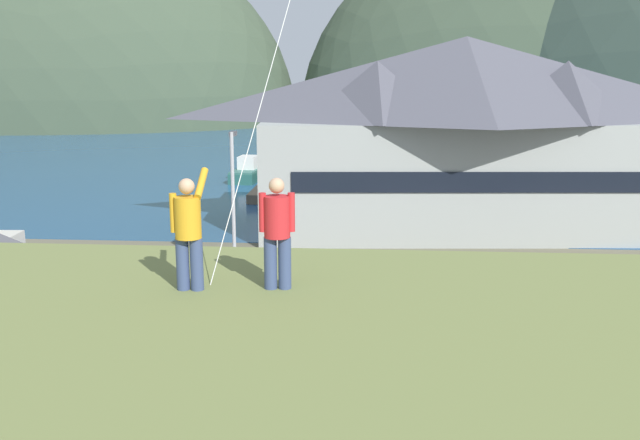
{
  "coord_description": "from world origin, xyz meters",
  "views": [
    {
      "loc": [
        3.12,
        -19.02,
        9.26
      ],
      "look_at": [
        1.02,
        9.0,
        3.28
      ],
      "focal_mm": 38.98,
      "sensor_mm": 36.0,
      "label": 1
    }
  ],
  "objects_px": {
    "moored_boat_outer_mooring": "(326,175)",
    "parked_car_front_row_red": "(609,287)",
    "wharf_dock": "(283,183)",
    "parked_car_mid_row_center": "(346,281)",
    "parked_car_back_row_left": "(69,336)",
    "parked_car_corner_spot": "(178,296)",
    "parking_light_pole": "(233,196)",
    "person_companion": "(277,230)",
    "parked_car_mid_row_near": "(297,338)",
    "person_kite_flyer": "(188,230)",
    "parked_car_front_row_silver": "(562,352)",
    "harbor_lodge": "(464,128)",
    "parked_car_lone_by_shed": "(81,281)",
    "moored_boat_wharfside": "(250,172)"
  },
  "relations": [
    {
      "from": "parked_car_mid_row_center",
      "to": "parked_car_mid_row_near",
      "type": "bearing_deg",
      "value": -102.06
    },
    {
      "from": "parked_car_front_row_red",
      "to": "wharf_dock",
      "type": "bearing_deg",
      "value": 119.48
    },
    {
      "from": "moored_boat_wharfside",
      "to": "parked_car_corner_spot",
      "type": "bearing_deg",
      "value": -84.34
    },
    {
      "from": "wharf_dock",
      "to": "person_kite_flyer",
      "type": "relative_size",
      "value": 8.55
    },
    {
      "from": "parked_car_lone_by_shed",
      "to": "person_kite_flyer",
      "type": "relative_size",
      "value": 2.32
    },
    {
      "from": "harbor_lodge",
      "to": "person_companion",
      "type": "bearing_deg",
      "value": -102.24
    },
    {
      "from": "harbor_lodge",
      "to": "parking_light_pole",
      "type": "height_order",
      "value": "harbor_lodge"
    },
    {
      "from": "moored_boat_outer_mooring",
      "to": "parked_car_front_row_silver",
      "type": "bearing_deg",
      "value": -75.9
    },
    {
      "from": "harbor_lodge",
      "to": "parked_car_mid_row_near",
      "type": "xyz_separation_m",
      "value": [
        -7.69,
        -21.27,
        -4.97
      ]
    },
    {
      "from": "parked_car_front_row_silver",
      "to": "parked_car_mid_row_near",
      "type": "distance_m",
      "value": 8.09
    },
    {
      "from": "parked_car_front_row_silver",
      "to": "parked_car_mid_row_near",
      "type": "xyz_separation_m",
      "value": [
        -8.07,
        0.54,
        0.0
      ]
    },
    {
      "from": "person_companion",
      "to": "parked_car_back_row_left",
      "type": "bearing_deg",
      "value": 129.34
    },
    {
      "from": "moored_boat_outer_mooring",
      "to": "parked_car_back_row_left",
      "type": "bearing_deg",
      "value": -98.48
    },
    {
      "from": "parked_car_front_row_silver",
      "to": "parked_car_mid_row_center",
      "type": "distance_m",
      "value": 9.52
    },
    {
      "from": "parked_car_front_row_red",
      "to": "parked_car_corner_spot",
      "type": "distance_m",
      "value": 16.68
    },
    {
      "from": "parked_car_mid_row_center",
      "to": "parked_car_back_row_left",
      "type": "distance_m",
      "value": 10.78
    },
    {
      "from": "wharf_dock",
      "to": "parked_car_corner_spot",
      "type": "distance_m",
      "value": 31.83
    },
    {
      "from": "parked_car_mid_row_near",
      "to": "parked_car_lone_by_shed",
      "type": "xyz_separation_m",
      "value": [
        -9.28,
        5.37,
        0.0
      ]
    },
    {
      "from": "parked_car_mid_row_near",
      "to": "parked_car_corner_spot",
      "type": "distance_m",
      "value": 6.2
    },
    {
      "from": "parked_car_mid_row_near",
      "to": "harbor_lodge",
      "type": "bearing_deg",
      "value": 70.12
    },
    {
      "from": "parking_light_pole",
      "to": "person_companion",
      "type": "relative_size",
      "value": 3.83
    },
    {
      "from": "moored_boat_outer_mooring",
      "to": "parked_car_corner_spot",
      "type": "bearing_deg",
      "value": -95.6
    },
    {
      "from": "parking_light_pole",
      "to": "person_companion",
      "type": "distance_m",
      "value": 20.06
    },
    {
      "from": "moored_boat_wharfside",
      "to": "person_companion",
      "type": "bearing_deg",
      "value": -79.43
    },
    {
      "from": "parking_light_pole",
      "to": "parked_car_corner_spot",
      "type": "bearing_deg",
      "value": -102.26
    },
    {
      "from": "parked_car_lone_by_shed",
      "to": "wharf_dock",
      "type": "bearing_deg",
      "value": 81.99
    },
    {
      "from": "moored_boat_outer_mooring",
      "to": "parked_car_mid_row_center",
      "type": "distance_m",
      "value": 31.73
    },
    {
      "from": "parked_car_corner_spot",
      "to": "parking_light_pole",
      "type": "bearing_deg",
      "value": 77.74
    },
    {
      "from": "parked_car_front_row_red",
      "to": "parked_car_mid_row_center",
      "type": "relative_size",
      "value": 0.99
    },
    {
      "from": "moored_boat_wharfside",
      "to": "parked_car_front_row_silver",
      "type": "bearing_deg",
      "value": -67.58
    },
    {
      "from": "person_companion",
      "to": "parked_car_mid_row_near",
      "type": "bearing_deg",
      "value": 94.75
    },
    {
      "from": "person_companion",
      "to": "parked_car_corner_spot",
      "type": "bearing_deg",
      "value": 112.23
    },
    {
      "from": "parked_car_mid_row_near",
      "to": "person_kite_flyer",
      "type": "xyz_separation_m",
      "value": [
        -0.49,
        -10.4,
        5.85
      ]
    },
    {
      "from": "person_kite_flyer",
      "to": "parked_car_front_row_red",
      "type": "bearing_deg",
      "value": 53.89
    },
    {
      "from": "moored_boat_outer_mooring",
      "to": "parked_car_mid_row_center",
      "type": "height_order",
      "value": "moored_boat_outer_mooring"
    },
    {
      "from": "parked_car_lone_by_shed",
      "to": "parked_car_corner_spot",
      "type": "bearing_deg",
      "value": -19.67
    },
    {
      "from": "parked_car_mid_row_center",
      "to": "parked_car_lone_by_shed",
      "type": "distance_m",
      "value": 10.63
    },
    {
      "from": "parked_car_front_row_silver",
      "to": "parked_car_mid_row_near",
      "type": "bearing_deg",
      "value": 176.14
    },
    {
      "from": "parked_car_front_row_silver",
      "to": "parked_car_front_row_red",
      "type": "height_order",
      "value": "same"
    },
    {
      "from": "parking_light_pole",
      "to": "person_kite_flyer",
      "type": "relative_size",
      "value": 3.59
    },
    {
      "from": "parking_light_pole",
      "to": "moored_boat_outer_mooring",
      "type": "bearing_deg",
      "value": 85.64
    },
    {
      "from": "wharf_dock",
      "to": "parked_car_front_row_red",
      "type": "height_order",
      "value": "parked_car_front_row_red"
    },
    {
      "from": "harbor_lodge",
      "to": "person_companion",
      "type": "height_order",
      "value": "harbor_lodge"
    },
    {
      "from": "parking_light_pole",
      "to": "parked_car_front_row_red",
      "type": "bearing_deg",
      "value": -10.55
    },
    {
      "from": "moored_boat_outer_mooring",
      "to": "parked_car_front_row_red",
      "type": "xyz_separation_m",
      "value": [
        13.17,
        -31.59,
        0.34
      ]
    },
    {
      "from": "parked_car_corner_spot",
      "to": "parked_car_mid_row_near",
      "type": "bearing_deg",
      "value": -37.88
    },
    {
      "from": "parked_car_back_row_left",
      "to": "parking_light_pole",
      "type": "relative_size",
      "value": 0.64
    },
    {
      "from": "parked_car_mid_row_near",
      "to": "parked_car_front_row_red",
      "type": "bearing_deg",
      "value": 28.07
    },
    {
      "from": "harbor_lodge",
      "to": "parked_car_front_row_silver",
      "type": "bearing_deg",
      "value": -89.01
    },
    {
      "from": "parked_car_front_row_silver",
      "to": "parked_car_corner_spot",
      "type": "relative_size",
      "value": 1.0
    }
  ]
}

